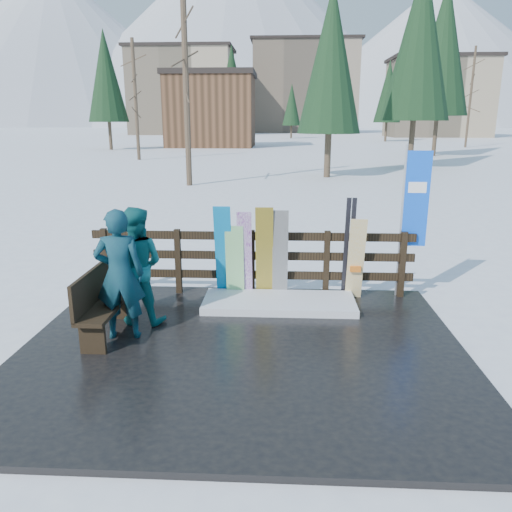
# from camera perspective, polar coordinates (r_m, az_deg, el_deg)

# --- Properties ---
(ground) EXTENTS (700.00, 700.00, 0.00)m
(ground) POSITION_cam_1_polar(r_m,az_deg,el_deg) (6.90, -1.60, -11.05)
(ground) COLOR white
(ground) RESTS_ON ground
(deck) EXTENTS (6.00, 5.00, 0.08)m
(deck) POSITION_cam_1_polar(r_m,az_deg,el_deg) (6.88, -1.60, -10.75)
(deck) COLOR black
(deck) RESTS_ON ground
(fence) EXTENTS (5.60, 0.10, 1.15)m
(fence) POSITION_cam_1_polar(r_m,az_deg,el_deg) (8.69, -0.49, -0.21)
(fence) COLOR black
(fence) RESTS_ON deck
(snow_patch) EXTENTS (2.49, 1.00, 0.12)m
(snow_patch) POSITION_cam_1_polar(r_m,az_deg,el_deg) (8.29, 2.65, -5.35)
(snow_patch) COLOR white
(snow_patch) RESTS_ON deck
(bench) EXTENTS (0.41, 1.50, 0.97)m
(bench) POSITION_cam_1_polar(r_m,az_deg,el_deg) (7.39, -17.26, -4.90)
(bench) COLOR black
(bench) RESTS_ON deck
(snowboard_0) EXTENTS (0.28, 0.39, 1.63)m
(snowboard_0) POSITION_cam_1_polar(r_m,az_deg,el_deg) (8.48, -3.74, 0.45)
(snowboard_0) COLOR #087DBE
(snowboard_0) RESTS_ON deck
(snowboard_1) EXTENTS (0.31, 0.23, 1.29)m
(snowboard_1) POSITION_cam_1_polar(r_m,az_deg,el_deg) (8.51, -2.44, -0.66)
(snowboard_1) COLOR white
(snowboard_1) RESTS_ON deck
(snowboard_2) EXTENTS (0.29, 0.39, 1.62)m
(snowboard_2) POSITION_cam_1_polar(r_m,az_deg,el_deg) (8.43, 0.96, 0.36)
(snowboard_2) COLOR yellow
(snowboard_2) RESTS_ON deck
(snowboard_3) EXTENTS (0.24, 0.30, 1.53)m
(snowboard_3) POSITION_cam_1_polar(r_m,az_deg,el_deg) (8.46, -1.30, 0.10)
(snowboard_3) COLOR white
(snowboard_3) RESTS_ON deck
(snowboard_4) EXTENTS (0.26, 0.31, 1.57)m
(snowboard_4) POSITION_cam_1_polar(r_m,az_deg,el_deg) (8.43, 2.78, 0.16)
(snowboard_4) COLOR black
(snowboard_4) RESTS_ON deck
(snowboard_5) EXTENTS (0.27, 0.31, 1.43)m
(snowboard_5) POSITION_cam_1_polar(r_m,az_deg,el_deg) (8.54, 11.34, -0.39)
(snowboard_5) COLOR silver
(snowboard_5) RESTS_ON deck
(ski_pair_a) EXTENTS (0.16, 0.28, 1.55)m
(ski_pair_a) POSITION_cam_1_polar(r_m,az_deg,el_deg) (8.50, 2.45, 0.23)
(ski_pair_a) COLOR maroon
(ski_pair_a) RESTS_ON deck
(ski_pair_b) EXTENTS (0.17, 0.24, 1.77)m
(ski_pair_b) POSITION_cam_1_polar(r_m,az_deg,el_deg) (8.55, 10.54, 0.82)
(ski_pair_b) COLOR black
(ski_pair_b) RESTS_ON deck
(rental_flag) EXTENTS (0.45, 0.04, 2.60)m
(rental_flag) POSITION_cam_1_polar(r_m,az_deg,el_deg) (8.80, 17.47, 5.59)
(rental_flag) COLOR silver
(rental_flag) RESTS_ON deck
(person_front) EXTENTS (0.74, 0.55, 1.84)m
(person_front) POSITION_cam_1_polar(r_m,az_deg,el_deg) (7.13, -15.32, -2.06)
(person_front) COLOR #114E50
(person_front) RESTS_ON deck
(person_back) EXTENTS (0.91, 0.74, 1.77)m
(person_back) POSITION_cam_1_polar(r_m,az_deg,el_deg) (7.63, -13.59, -1.09)
(person_back) COLOR #14676A
(person_back) RESTS_ON deck
(resort_buildings) EXTENTS (73.00, 87.60, 22.60)m
(resort_buildings) POSITION_cam_1_polar(r_m,az_deg,el_deg) (121.76, 3.40, 18.38)
(resort_buildings) COLOR tan
(resort_buildings) RESTS_ON ground
(trees) EXTENTS (42.23, 68.73, 13.83)m
(trees) POSITION_cam_1_polar(r_m,az_deg,el_deg) (54.09, 6.98, 18.16)
(trees) COLOR #382B1E
(trees) RESTS_ON ground
(mountains) EXTENTS (520.00, 260.00, 120.00)m
(mountains) POSITION_cam_1_polar(r_m,az_deg,el_deg) (338.06, 1.18, 23.24)
(mountains) COLOR white
(mountains) RESTS_ON ground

